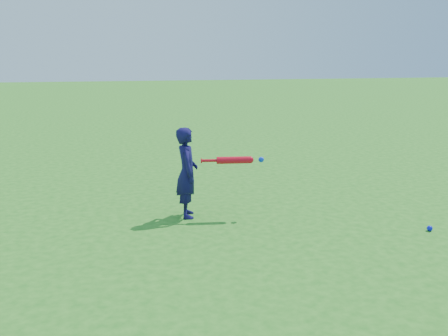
# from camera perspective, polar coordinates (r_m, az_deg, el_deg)

# --- Properties ---
(ground) EXTENTS (80.00, 80.00, 0.00)m
(ground) POSITION_cam_1_polar(r_m,az_deg,el_deg) (6.51, -4.59, -6.53)
(ground) COLOR #24761C
(ground) RESTS_ON ground
(child) EXTENTS (0.34, 0.47, 1.22)m
(child) POSITION_cam_1_polar(r_m,az_deg,el_deg) (6.70, -4.26, -0.53)
(child) COLOR #140E45
(child) RESTS_ON ground
(ground_ball_blue) EXTENTS (0.07, 0.07, 0.07)m
(ground_ball_blue) POSITION_cam_1_polar(r_m,az_deg,el_deg) (6.78, 22.45, -6.39)
(ground_ball_blue) COLOR #0D14E3
(ground_ball_blue) RESTS_ON ground
(bat_swing) EXTENTS (0.84, 0.19, 0.10)m
(bat_swing) POSITION_cam_1_polar(r_m,az_deg,el_deg) (6.66, 1.42, 0.91)
(bat_swing) COLOR red
(bat_swing) RESTS_ON ground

